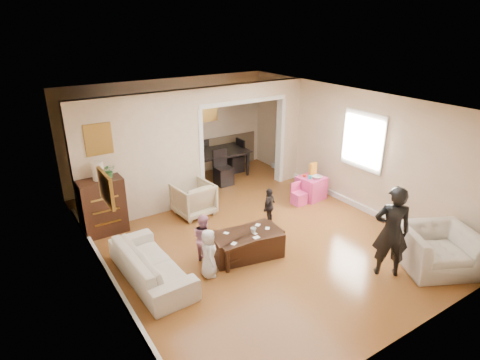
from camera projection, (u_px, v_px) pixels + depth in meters
floor at (245, 232)px, 7.98m from camera, size 7.00×7.00×0.00m
partition_left at (142, 158)px, 8.19m from camera, size 2.75×0.18×2.60m
partition_right at (288, 131)px, 10.13m from camera, size 0.55×0.18×2.60m
partition_header at (242, 91)px, 9.02m from camera, size 2.22×0.18×0.35m
window_pane at (363, 141)px, 8.46m from camera, size 0.03×0.95×1.10m
framed_art_partition at (98, 139)px, 7.49m from camera, size 0.45×0.03×0.55m
framed_art_sofa_wall at (106, 188)px, 5.47m from camera, size 0.03×0.55×0.40m
framed_art_alcove at (208, 110)px, 10.57m from camera, size 0.45×0.03×0.55m
sofa at (151, 264)px, 6.45m from camera, size 0.83×1.96×0.56m
armchair_back at (193, 199)px, 8.58m from camera, size 0.83×0.85×0.71m
armchair_front at (437, 249)px, 6.70m from camera, size 1.43×1.37×0.72m
dresser at (103, 206)px, 7.77m from camera, size 0.82×0.46×1.13m
table_lamp at (98, 171)px, 7.49m from camera, size 0.22×0.22×0.36m
potted_plant at (109, 171)px, 7.60m from camera, size 0.25×0.22×0.28m
coffee_table at (247, 244)px, 7.10m from camera, size 1.32×0.85×0.46m
coffee_cup at (253, 230)px, 7.01m from camera, size 0.12×0.12×0.10m
play_table at (311, 188)px, 9.38m from camera, size 0.62×0.62×0.53m
cereal_box at (313, 169)px, 9.36m from camera, size 0.21×0.09×0.30m
cyan_cup at (310, 177)px, 9.17m from camera, size 0.08×0.08×0.08m
toy_block at (304, 176)px, 9.30m from camera, size 0.10×0.09×0.05m
play_bowl at (317, 177)px, 9.20m from camera, size 0.26×0.26×0.06m
dining_table at (211, 164)px, 10.63m from camera, size 2.03×1.21×0.69m
adult_person at (391, 232)px, 6.39m from camera, size 0.68×0.66×1.58m
child_kneel_a at (209, 253)px, 6.48m from camera, size 0.40×0.48×0.84m
child_kneel_b at (204, 238)px, 6.90m from camera, size 0.39×0.47×0.88m
child_toddler at (269, 206)px, 8.15m from camera, size 0.50×0.39×0.79m
craft_papers at (250, 233)px, 7.00m from camera, size 0.91×0.51×0.00m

